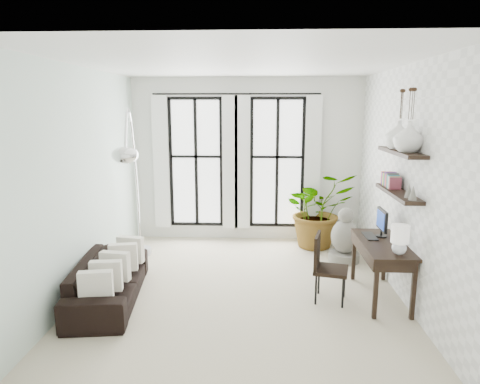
# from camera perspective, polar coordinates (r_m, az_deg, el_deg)

# --- Properties ---
(floor) EXTENTS (5.00, 5.00, 0.00)m
(floor) POSITION_cam_1_polar(r_m,az_deg,el_deg) (6.46, 0.13, -12.78)
(floor) COLOR beige
(floor) RESTS_ON ground
(ceiling) EXTENTS (5.00, 5.00, 0.00)m
(ceiling) POSITION_cam_1_polar(r_m,az_deg,el_deg) (5.93, 0.15, 16.77)
(ceiling) COLOR white
(ceiling) RESTS_ON wall_back
(wall_left) EXTENTS (0.00, 5.00, 5.00)m
(wall_left) POSITION_cam_1_polar(r_m,az_deg,el_deg) (6.49, -20.13, 1.43)
(wall_left) COLOR silver
(wall_left) RESTS_ON floor
(wall_right) EXTENTS (0.00, 5.00, 5.00)m
(wall_right) POSITION_cam_1_polar(r_m,az_deg,el_deg) (6.31, 21.03, 1.10)
(wall_right) COLOR white
(wall_right) RESTS_ON floor
(wall_back) EXTENTS (4.50, 0.00, 4.50)m
(wall_back) POSITION_cam_1_polar(r_m,az_deg,el_deg) (8.46, 0.89, 4.24)
(wall_back) COLOR white
(wall_back) RESTS_ON floor
(windows) EXTENTS (3.26, 0.13, 2.65)m
(windows) POSITION_cam_1_polar(r_m,az_deg,el_deg) (8.41, -0.49, 3.92)
(windows) COLOR white
(windows) RESTS_ON wall_back
(wall_shelves) EXTENTS (0.25, 1.30, 0.60)m
(wall_shelves) POSITION_cam_1_polar(r_m,az_deg,el_deg) (6.08, 20.35, 2.02)
(wall_shelves) COLOR black
(wall_shelves) RESTS_ON wall_right
(sofa) EXTENTS (1.01, 2.08, 0.58)m
(sofa) POSITION_cam_1_polar(r_m,az_deg,el_deg) (6.27, -17.08, -11.18)
(sofa) COLOR black
(sofa) RESTS_ON floor
(throw_pillows) EXTENTS (0.40, 1.52, 0.40)m
(throw_pillows) POSITION_cam_1_polar(r_m,az_deg,el_deg) (6.16, -16.30, -9.45)
(throw_pillows) COLOR silver
(throw_pillows) RESTS_ON sofa
(plant) EXTENTS (1.57, 1.46, 1.45)m
(plant) POSITION_cam_1_polar(r_m,az_deg,el_deg) (8.25, 10.33, -2.30)
(plant) COLOR #2D7228
(plant) RESTS_ON floor
(desk) EXTENTS (0.58, 1.37, 1.20)m
(desk) POSITION_cam_1_polar(r_m,az_deg,el_deg) (6.18, 18.49, -7.07)
(desk) COLOR black
(desk) RESTS_ON floor
(desk_chair) EXTENTS (0.54, 0.54, 0.94)m
(desk_chair) POSITION_cam_1_polar(r_m,az_deg,el_deg) (6.03, 11.26, -9.30)
(desk_chair) COLOR black
(desk_chair) RESTS_ON floor
(arc_lamp) EXTENTS (0.77, 2.21, 2.61)m
(arc_lamp) POSITION_cam_1_polar(r_m,az_deg,el_deg) (6.72, -14.36, 5.77)
(arc_lamp) COLOR silver
(arc_lamp) RESTS_ON floor
(buddha) EXTENTS (0.53, 0.53, 0.95)m
(buddha) POSITION_cam_1_polar(r_m,az_deg,el_deg) (7.62, 13.78, -6.12)
(buddha) COLOR gray
(buddha) RESTS_ON floor
(vase_a) EXTENTS (0.37, 0.37, 0.38)m
(vase_a) POSITION_cam_1_polar(r_m,az_deg,el_deg) (5.75, 21.57, 6.85)
(vase_a) COLOR white
(vase_a) RESTS_ON shelf_upper
(vase_b) EXTENTS (0.37, 0.37, 0.38)m
(vase_b) POSITION_cam_1_polar(r_m,az_deg,el_deg) (6.13, 20.38, 7.16)
(vase_b) COLOR white
(vase_b) RESTS_ON shelf_upper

